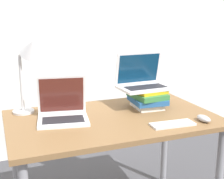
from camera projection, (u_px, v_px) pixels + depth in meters
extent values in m
cube|color=silver|center=(65.00, 19.00, 2.99)|extent=(8.00, 0.05, 2.70)
cube|color=brown|center=(113.00, 119.00, 1.98)|extent=(1.30, 0.79, 0.03)
cylinder|color=gray|center=(16.00, 167.00, 2.17)|extent=(0.05, 0.05, 0.74)
cylinder|color=gray|center=(164.00, 142.00, 2.58)|extent=(0.05, 0.05, 0.74)
cube|color=silver|center=(63.00, 120.00, 1.89)|extent=(0.34, 0.30, 0.02)
cube|color=#232328|center=(63.00, 120.00, 1.88)|extent=(0.27, 0.17, 0.00)
cube|color=silver|center=(62.00, 95.00, 1.96)|extent=(0.31, 0.10, 0.25)
cube|color=#4C1E19|center=(62.00, 95.00, 1.96)|extent=(0.27, 0.08, 0.22)
cube|color=white|center=(147.00, 105.00, 2.17)|extent=(0.19, 0.22, 0.04)
cube|color=#235693|center=(147.00, 100.00, 2.16)|extent=(0.23, 0.26, 0.04)
cube|color=#33753D|center=(147.00, 95.00, 2.15)|extent=(0.22, 0.26, 0.03)
cube|color=gold|center=(148.00, 91.00, 2.16)|extent=(0.22, 0.22, 0.02)
cube|color=silver|center=(145.00, 88.00, 2.15)|extent=(0.36, 0.25, 0.02)
cube|color=#232328|center=(146.00, 87.00, 2.14)|extent=(0.29, 0.13, 0.00)
cube|color=silver|center=(138.00, 68.00, 2.21)|extent=(0.35, 0.07, 0.23)
cube|color=#0A2D4C|center=(139.00, 68.00, 2.20)|extent=(0.31, 0.05, 0.20)
cube|color=silver|center=(173.00, 124.00, 1.83)|extent=(0.27, 0.11, 0.01)
cube|color=silver|center=(173.00, 123.00, 1.83)|extent=(0.25, 0.09, 0.00)
ellipsoid|color=#B2B2B7|center=(204.00, 118.00, 1.89)|extent=(0.06, 0.11, 0.04)
cylinder|color=silver|center=(23.00, 111.00, 2.06)|extent=(0.14, 0.14, 0.01)
cylinder|color=silver|center=(21.00, 83.00, 2.02)|extent=(0.02, 0.02, 0.37)
cone|color=silver|center=(33.00, 47.00, 1.95)|extent=(0.16, 0.19, 0.17)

